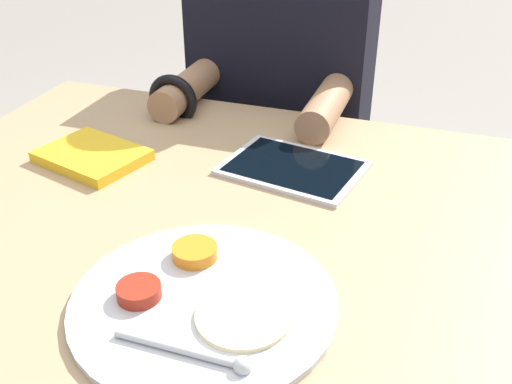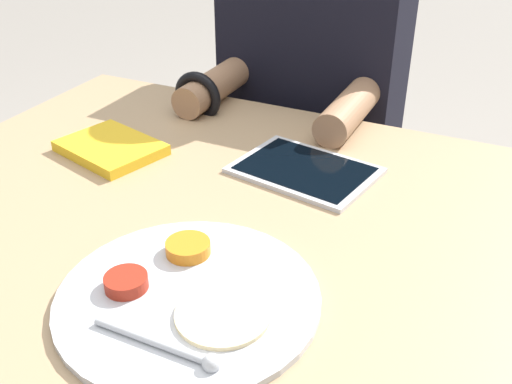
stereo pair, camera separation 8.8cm
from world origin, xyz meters
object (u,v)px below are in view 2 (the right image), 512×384
(thali_tray, at_px, (188,296))
(person_diner, at_px, (309,139))
(red_notebook, at_px, (111,149))
(tablet_device, at_px, (305,170))

(thali_tray, xyz_separation_m, person_diner, (-0.14, 0.81, -0.16))
(red_notebook, height_order, person_diner, person_diner)
(red_notebook, bearing_deg, tablet_device, 13.35)
(thali_tray, height_order, red_notebook, thali_tray)
(red_notebook, xyz_separation_m, person_diner, (0.20, 0.51, -0.16))
(tablet_device, xyz_separation_m, person_diner, (-0.15, 0.43, -0.15))
(tablet_device, distance_m, person_diner, 0.48)
(tablet_device, bearing_deg, red_notebook, -166.65)
(thali_tray, bearing_deg, red_notebook, 139.43)
(thali_tray, relative_size, person_diner, 0.28)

